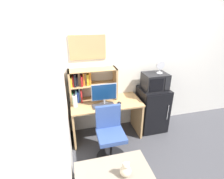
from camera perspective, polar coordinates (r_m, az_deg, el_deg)
wall_back at (r=3.63m, az=17.76°, el=8.69°), size 6.40×0.04×2.60m
wall_left at (r=1.62m, az=-16.96°, el=-10.16°), size 0.04×4.40×2.60m
desk at (r=3.18m, az=-1.90°, el=-7.77°), size 1.26×0.61×0.73m
hutch_bookshelf at (r=3.05m, az=-8.80°, el=1.99°), size 0.85×0.27×0.58m
monitor at (r=2.90m, az=-2.67°, el=-1.28°), size 0.44×0.16×0.38m
keyboard at (r=2.93m, az=-2.91°, el=-5.47°), size 0.38×0.15×0.02m
computer_mouse at (r=3.01m, az=2.49°, el=-4.53°), size 0.07×0.09×0.03m
water_bottle at (r=2.94m, az=-12.41°, el=-3.76°), size 0.08×0.08×0.23m
mini_fridge at (r=3.53m, az=13.32°, el=-6.35°), size 0.54×0.53×0.89m
microwave at (r=3.28m, az=14.26°, el=2.72°), size 0.44×0.37×0.30m
desk_fan at (r=3.22m, az=15.96°, el=7.41°), size 0.15×0.11×0.23m
desk_chair at (r=2.79m, az=-0.62°, el=-15.67°), size 0.48×0.48×0.89m
teddy_bear at (r=2.22m, az=4.61°, el=-25.31°), size 0.14×0.14×0.21m
wall_corkboard at (r=3.00m, az=-8.23°, el=13.86°), size 0.63×0.02×0.41m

